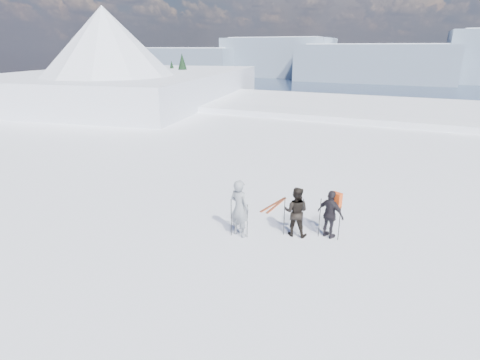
% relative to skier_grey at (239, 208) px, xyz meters
% --- Properties ---
extents(lake_basin, '(820.00, 820.00, 71.62)m').
position_rel_skier_grey_xyz_m(lake_basin, '(1.29, 28.22, -7.44)').
color(lake_basin, white).
rests_on(lake_basin, ground).
extents(far_mountain_range, '(770.00, 110.00, 53.00)m').
position_rel_skier_grey_xyz_m(far_mountain_range, '(30.89, 453.01, -8.14)').
color(far_mountain_range, slate).
rests_on(far_mountain_range, ground).
extents(near_ridge, '(31.37, 35.68, 25.62)m').
position_rel_skier_grey_xyz_m(near_ridge, '(-25.27, 27.57, -4.43)').
color(near_ridge, white).
rests_on(near_ridge, ground).
extents(skier_grey, '(0.79, 0.62, 1.89)m').
position_rel_skier_grey_xyz_m(skier_grey, '(0.00, 0.00, 0.00)').
color(skier_grey, gray).
rests_on(skier_grey, ground).
extents(skier_dark, '(0.85, 0.69, 1.64)m').
position_rel_skier_grey_xyz_m(skier_dark, '(1.62, 0.76, -0.12)').
color(skier_dark, black).
rests_on(skier_dark, ground).
extents(skier_pack, '(1.01, 0.71, 1.58)m').
position_rel_skier_grey_xyz_m(skier_pack, '(2.66, 1.06, -0.15)').
color(skier_pack, black).
rests_on(skier_pack, ground).
extents(backpack, '(0.38, 0.30, 0.48)m').
position_rel_skier_grey_xyz_m(backpack, '(2.75, 1.29, 0.88)').
color(backpack, '#DD4714').
rests_on(backpack, skier_pack).
extents(ski_poles, '(3.22, 1.13, 1.33)m').
position_rel_skier_grey_xyz_m(ski_poles, '(1.43, 0.52, -0.32)').
color(ski_poles, black).
rests_on(ski_poles, ground).
extents(skis_loose, '(0.50, 1.70, 0.03)m').
position_rel_skier_grey_xyz_m(skis_loose, '(0.24, 2.75, -0.93)').
color(skis_loose, black).
rests_on(skis_loose, ground).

